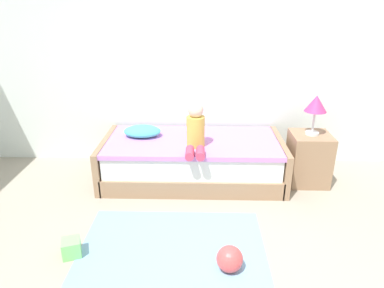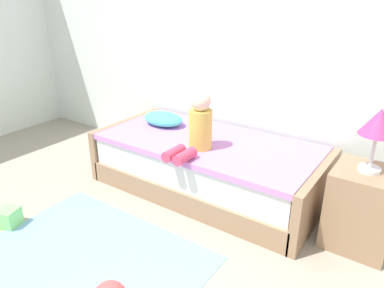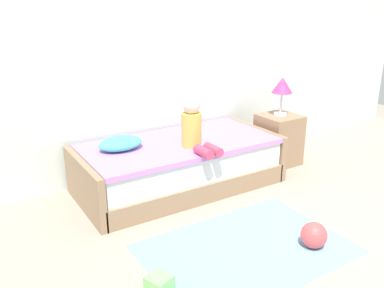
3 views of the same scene
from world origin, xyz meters
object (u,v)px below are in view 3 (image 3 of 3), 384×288
(bed, at_px, (179,165))
(table_lamp, at_px, (282,87))
(nightstand, at_px, (278,139))
(pillow, at_px, (120,143))
(child_figure, at_px, (194,128))
(toy_ball, at_px, (314,235))
(toy_block, at_px, (159,286))

(bed, bearing_deg, table_lamp, -2.07)
(nightstand, distance_m, table_lamp, 0.64)
(table_lamp, distance_m, pillow, 1.99)
(table_lamp, bearing_deg, nightstand, -90.00)
(bed, distance_m, nightstand, 1.35)
(child_figure, distance_m, toy_ball, 1.48)
(nightstand, height_order, toy_ball, nightstand)
(pillow, bearing_deg, nightstand, -4.37)
(nightstand, bearing_deg, table_lamp, 90.00)
(child_figure, xyz_separation_m, toy_ball, (0.29, -1.32, -0.60))
(table_lamp, bearing_deg, toy_block, -149.62)
(toy_ball, bearing_deg, toy_block, 174.03)
(toy_ball, bearing_deg, pillow, 119.41)
(pillow, relative_size, toy_ball, 2.08)
(nightstand, xyz_separation_m, table_lamp, (0.00, 0.00, 0.64))
(bed, height_order, toy_block, bed)
(nightstand, height_order, child_figure, child_figure)
(table_lamp, xyz_separation_m, toy_block, (-2.33, -1.37, -0.86))
(table_lamp, bearing_deg, bed, 177.93)
(bed, distance_m, toy_ball, 1.59)
(child_figure, distance_m, toy_block, 1.69)
(child_figure, xyz_separation_m, pillow, (-0.64, 0.33, -0.14))
(nightstand, distance_m, toy_block, 2.71)
(bed, relative_size, toy_ball, 9.95)
(bed, distance_m, pillow, 0.69)
(toy_ball, distance_m, toy_block, 1.32)
(child_figure, xyz_separation_m, toy_block, (-1.02, -1.19, -0.63))
(bed, xyz_separation_m, table_lamp, (1.35, -0.05, 0.69))
(table_lamp, relative_size, toy_ball, 2.12)
(pillow, distance_m, toy_ball, 1.95)
(toy_block, bearing_deg, bed, 55.27)
(bed, bearing_deg, toy_ball, -77.96)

